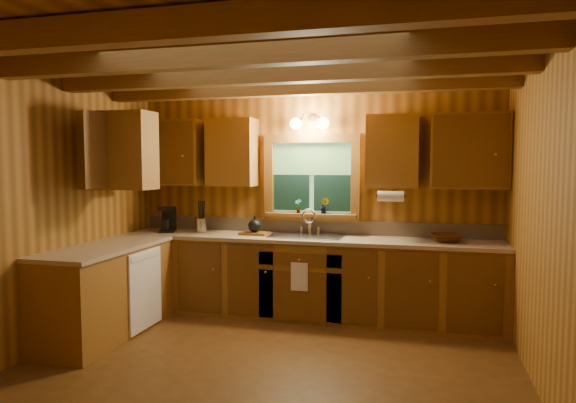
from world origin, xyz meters
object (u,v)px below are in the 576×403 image
at_px(sink, 306,241).
at_px(coffee_maker, 168,220).
at_px(cutting_board, 255,233).
at_px(wicker_basket, 447,238).

distance_m(sink, coffee_maker, 1.70).
height_order(sink, cutting_board, sink).
bearing_deg(coffee_maker, cutting_board, -22.74).
relative_size(coffee_maker, cutting_board, 0.95).
bearing_deg(wicker_basket, coffee_maker, -179.50).
bearing_deg(sink, coffee_maker, -179.39).
bearing_deg(wicker_basket, cutting_board, 179.99).
bearing_deg(cutting_board, wicker_basket, 2.55).
bearing_deg(coffee_maker, sink, -23.63).
height_order(sink, coffee_maker, sink).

